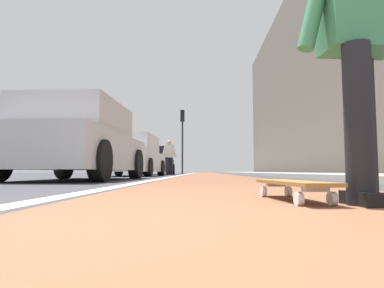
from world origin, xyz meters
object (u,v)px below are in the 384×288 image
at_px(skateboard, 293,185).
at_px(parked_car_near, 78,143).
at_px(pedestrian_distant, 169,155).
at_px(parked_car_far, 156,162).
at_px(traffic_light, 182,130).
at_px(parked_car_mid, 132,157).
at_px(skater_person, 359,32).

bearing_deg(skateboard, parked_car_near, 32.40).
bearing_deg(parked_car_near, pedestrian_distant, -5.45).
relative_size(parked_car_far, traffic_light, 0.92).
bearing_deg(parked_car_mid, traffic_light, -6.11).
xyz_separation_m(parked_car_mid, parked_car_far, (6.09, -0.05, -0.00)).
height_order(traffic_light, pedestrian_distant, traffic_light).
bearing_deg(skater_person, skateboard, 66.59).
distance_m(skater_person, pedestrian_distant, 14.42).
height_order(parked_car_far, traffic_light, traffic_light).
bearing_deg(parked_car_far, traffic_light, -12.59).
distance_m(skater_person, parked_car_near, 5.82).
xyz_separation_m(skater_person, parked_car_mid, (10.53, 3.41, -0.24)).
xyz_separation_m(parked_car_near, traffic_light, (17.01, -1.09, 2.33)).
bearing_deg(traffic_light, parked_car_mid, 173.89).
distance_m(parked_car_mid, pedestrian_distant, 3.83).
height_order(parked_car_mid, pedestrian_distant, pedestrian_distant).
relative_size(skateboard, pedestrian_distant, 0.52).
xyz_separation_m(parked_car_far, traffic_light, (5.18, -1.16, 2.36)).
distance_m(skateboard, parked_car_mid, 10.84).
distance_m(skateboard, parked_car_far, 16.76).
height_order(skateboard, parked_car_near, parked_car_near).
relative_size(parked_car_near, traffic_light, 0.94).
distance_m(parked_car_near, parked_car_far, 11.83).
relative_size(skater_person, traffic_light, 0.37).
bearing_deg(pedestrian_distant, parked_car_near, 174.55).
xyz_separation_m(skater_person, traffic_light, (21.81, 2.20, 2.12)).
xyz_separation_m(skateboard, parked_car_far, (16.48, 3.01, 0.60)).
bearing_deg(pedestrian_distant, parked_car_far, 21.79).
bearing_deg(parked_car_far, pedestrian_distant, -158.21).
relative_size(parked_car_near, parked_car_mid, 0.99).
bearing_deg(pedestrian_distant, parked_car_mid, 164.66).
relative_size(parked_car_mid, parked_car_far, 1.04).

